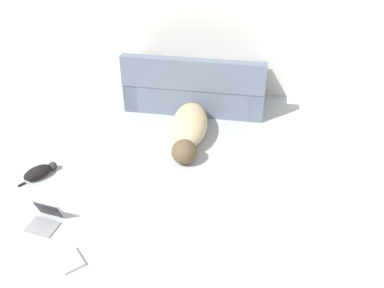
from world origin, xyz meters
TOP-DOWN VIEW (x-y plane):
  - couch at (-0.43, 3.60)m, footprint 1.93×0.82m
  - dog at (-0.36, 2.69)m, footprint 0.53×1.47m
  - cat at (-1.86, 1.64)m, footprint 0.33×0.44m
  - laptop_open at (-1.44, 0.98)m, footprint 0.32×0.32m
  - laptop_closed at (-1.02, 0.55)m, footprint 0.31×0.30m

SIDE VIEW (x-z plane):
  - laptop_closed at x=-1.02m, z-range 0.00..0.03m
  - cat at x=-1.86m, z-range 0.00..0.13m
  - laptop_open at x=-1.44m, z-range -0.04..0.18m
  - dog at x=-0.36m, z-range 0.00..0.34m
  - couch at x=-0.43m, z-range -0.14..0.68m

